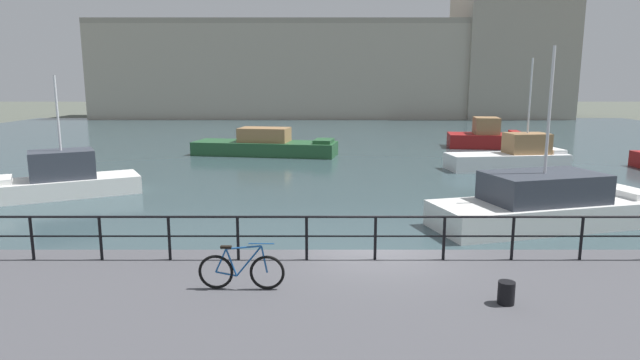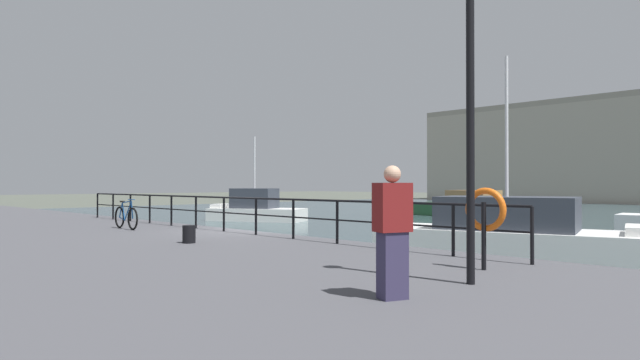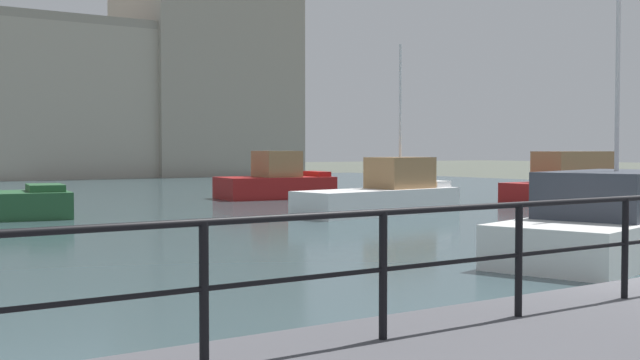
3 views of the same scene
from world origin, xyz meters
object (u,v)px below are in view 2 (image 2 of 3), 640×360
at_px(life_ring_stand, 485,212).
at_px(quay_lamp_post, 470,83).
at_px(standing_person, 392,231).
at_px(parked_bicycle, 126,217).
at_px(moored_blue_motorboat, 474,208).
at_px(moored_small_launch, 256,209).
at_px(mooring_bollard, 189,234).
at_px(moored_red_daysailer, 513,234).

relative_size(life_ring_stand, quay_lamp_post, 0.31).
bearing_deg(standing_person, quay_lamp_post, -75.34).
bearing_deg(parked_bicycle, moored_blue_motorboat, 96.53).
bearing_deg(quay_lamp_post, moored_small_launch, 149.29).
relative_size(mooring_bollard, standing_person, 0.26).
height_order(parked_bicycle, quay_lamp_post, quay_lamp_post).
relative_size(moored_blue_motorboat, moored_small_launch, 1.60).
distance_m(moored_red_daysailer, standing_person, 10.54).
distance_m(moored_blue_motorboat, parked_bicycle, 25.93).
distance_m(moored_small_launch, standing_person, 26.92).
distance_m(mooring_bollard, life_ring_stand, 7.39).
bearing_deg(quay_lamp_post, standing_person, -95.97).
bearing_deg(moored_red_daysailer, standing_person, -87.47).
height_order(mooring_bollard, life_ring_stand, life_ring_stand).
bearing_deg(moored_blue_motorboat, life_ring_stand, -49.85).
bearing_deg(standing_person, parked_bicycle, 10.37).
distance_m(moored_small_launch, quay_lamp_post, 26.35).
height_order(moored_red_daysailer, quay_lamp_post, moored_red_daysailer).
bearing_deg(quay_lamp_post, parked_bicycle, 176.97).
xyz_separation_m(parked_bicycle, quay_lamp_post, (12.88, -0.68, 2.54)).
relative_size(moored_red_daysailer, standing_person, 5.02).
bearing_deg(parked_bicycle, moored_small_launch, 129.09).
xyz_separation_m(moored_small_launch, life_ring_stand, (22.00, -12.00, 1.01)).
relative_size(moored_blue_motorboat, mooring_bollard, 22.84).
bearing_deg(quay_lamp_post, moored_red_daysailer, 112.08).
bearing_deg(moored_small_launch, life_ring_stand, 123.59).
height_order(moored_red_daysailer, mooring_bollard, moored_red_daysailer).
height_order(parked_bicycle, mooring_bollard, parked_bicycle).
bearing_deg(life_ring_stand, mooring_bollard, -168.85).
relative_size(moored_blue_motorboat, parked_bicycle, 5.68).
relative_size(moored_red_daysailer, moored_small_launch, 1.35).
distance_m(parked_bicycle, quay_lamp_post, 13.15).
distance_m(moored_small_launch, parked_bicycle, 15.93).
xyz_separation_m(moored_red_daysailer, standing_person, (3.23, -10.00, 0.90)).
bearing_deg(life_ring_stand, moored_small_launch, 151.40).
xyz_separation_m(moored_blue_motorboat, life_ring_stand, (14.46, -25.14, 1.12)).
xyz_separation_m(mooring_bollard, life_ring_stand, (7.22, 1.42, 0.75)).
bearing_deg(moored_small_launch, moored_red_daysailer, 137.55).
height_order(quay_lamp_post, standing_person, quay_lamp_post).
bearing_deg(moored_red_daysailer, mooring_bollard, -132.58).
height_order(moored_small_launch, life_ring_stand, moored_small_launch).
bearing_deg(moored_blue_motorboat, parked_bicycle, -75.12).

